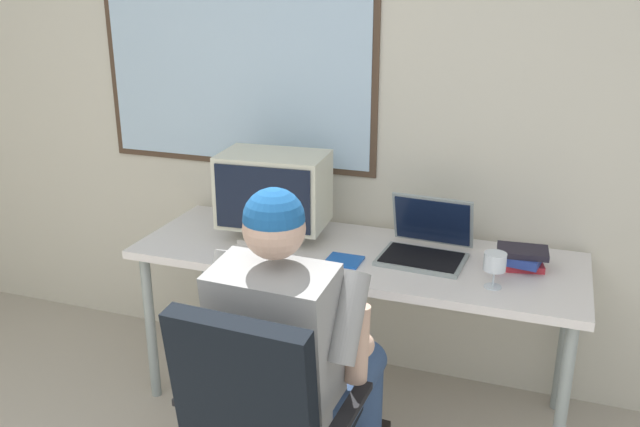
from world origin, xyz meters
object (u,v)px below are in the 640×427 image
(office_chair, at_px, (261,419))
(laptop, at_px, (427,241))
(wine_glass, at_px, (495,264))
(book_stack, at_px, (521,258))
(cd_case, at_px, (344,261))
(person_seated, at_px, (294,348))
(desk, at_px, (355,266))
(crt_monitor, at_px, (274,190))

(office_chair, relative_size, laptop, 2.65)
(wine_glass, bearing_deg, book_stack, 67.90)
(cd_case, bearing_deg, person_seated, -89.08)
(desk, bearing_deg, crt_monitor, 174.75)
(laptop, bearing_deg, office_chair, -106.61)
(office_chair, height_order, crt_monitor, crt_monitor)
(desk, relative_size, laptop, 5.20)
(wine_glass, relative_size, book_stack, 0.64)
(laptop, bearing_deg, wine_glass, -36.68)
(wine_glass, bearing_deg, crt_monitor, 169.06)
(desk, height_order, crt_monitor, crt_monitor)
(office_chair, bearing_deg, wine_glass, 52.94)
(desk, relative_size, book_stack, 8.74)
(wine_glass, height_order, book_stack, wine_glass)
(crt_monitor, distance_m, wine_glass, 0.99)
(cd_case, bearing_deg, office_chair, -90.03)
(crt_monitor, distance_m, cd_case, 0.45)
(office_chair, relative_size, person_seated, 0.76)
(desk, distance_m, office_chair, 0.95)
(office_chair, bearing_deg, desk, 89.01)
(book_stack, bearing_deg, cd_case, -166.00)
(person_seated, distance_m, book_stack, 1.01)
(crt_monitor, relative_size, cd_case, 3.30)
(crt_monitor, relative_size, laptop, 1.32)
(book_stack, height_order, cd_case, book_stack)
(office_chair, height_order, wine_glass, office_chair)
(crt_monitor, height_order, laptop, crt_monitor)
(laptop, xyz_separation_m, book_stack, (0.38, -0.01, -0.02))
(desk, distance_m, wine_glass, 0.62)
(person_seated, xyz_separation_m, crt_monitor, (-0.38, 0.72, 0.30))
(crt_monitor, xyz_separation_m, wine_glass, (0.97, -0.19, -0.13))
(laptop, bearing_deg, book_stack, -1.54)
(wine_glass, height_order, cd_case, wine_glass)
(desk, bearing_deg, person_seated, -90.54)
(person_seated, bearing_deg, crt_monitor, 117.73)
(office_chair, height_order, cd_case, office_chair)
(person_seated, xyz_separation_m, wine_glass, (0.59, 0.53, 0.17))
(desk, relative_size, cd_case, 13.02)
(office_chair, xyz_separation_m, crt_monitor, (-0.37, 0.98, 0.41))
(office_chair, distance_m, wine_glass, 1.03)
(person_seated, xyz_separation_m, book_stack, (0.67, 0.74, 0.12))
(crt_monitor, bearing_deg, wine_glass, -10.94)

